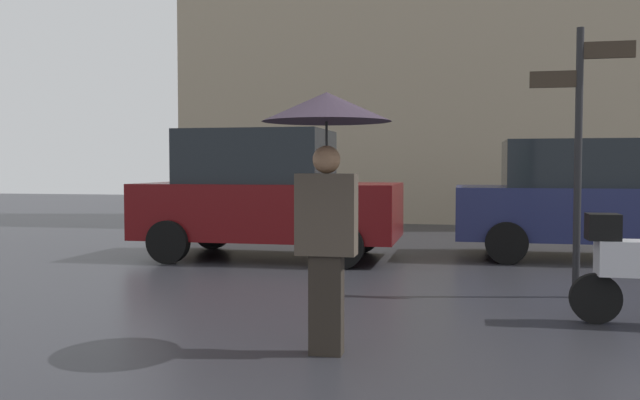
{
  "coord_description": "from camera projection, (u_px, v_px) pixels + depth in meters",
  "views": [
    {
      "loc": [
        -0.82,
        -2.01,
        1.44
      ],
      "look_at": [
        -2.2,
        4.53,
        1.11
      ],
      "focal_mm": 38.31,
      "sensor_mm": 36.0,
      "label": 1
    }
  ],
  "objects": [
    {
      "name": "pedestrian_with_umbrella",
      "position": [
        327.0,
        148.0,
        5.15
      ],
      "size": [
        0.98,
        0.98,
        2.0
      ],
      "rotation": [
        0.0,
        0.0,
        4.93
      ],
      "color": "#2A241E",
      "rests_on": "ground"
    },
    {
      "name": "parked_car_right",
      "position": [
        266.0,
        194.0,
        10.72
      ],
      "size": [
        4.02,
        2.02,
        2.01
      ],
      "rotation": [
        0.0,
        0.0,
        0.22
      ],
      "color": "#590C0F",
      "rests_on": "ground"
    },
    {
      "name": "street_signpost",
      "position": [
        579.0,
        135.0,
        7.42
      ],
      "size": [
        1.08,
        0.08,
        2.94
      ],
      "color": "black",
      "rests_on": "ground"
    },
    {
      "name": "parked_car_left",
      "position": [
        591.0,
        199.0,
        10.58
      ],
      "size": [
        4.24,
        1.86,
        1.85
      ],
      "rotation": [
        0.0,
        0.0,
        3.09
      ],
      "color": "#1E234C",
      "rests_on": "ground"
    }
  ]
}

